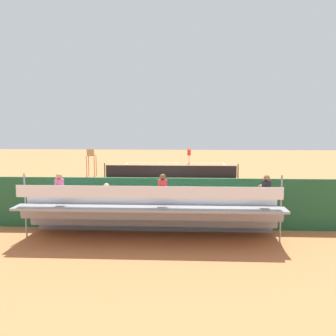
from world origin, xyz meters
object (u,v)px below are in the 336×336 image
(tennis_ball_near, at_px, (185,166))
(line_judge, at_px, (56,198))
(courtside_bench, at_px, (224,211))
(tennis_racket, at_px, (182,163))
(umpire_chair, at_px, (91,160))
(tennis_player, at_px, (189,154))
(equipment_bag, at_px, (178,220))
(tennis_net, at_px, (171,171))
(bleacher_stand, at_px, (155,213))
(tennis_ball_far, at_px, (204,166))

(tennis_ball_near, bearing_deg, line_judge, 75.54)
(courtside_bench, relative_size, tennis_racket, 3.22)
(umpire_chair, relative_size, tennis_racket, 3.82)
(tennis_player, xyz_separation_m, tennis_ball_near, (0.37, 2.86, -0.98))
(umpire_chair, height_order, equipment_bag, umpire_chair)
(umpire_chair, height_order, tennis_racket, umpire_chair)
(tennis_net, distance_m, umpire_chair, 6.26)
(tennis_net, xyz_separation_m, bleacher_stand, (-0.15, 15.37, 0.45))
(equipment_bag, relative_size, tennis_racket, 1.61)
(tennis_racket, xyz_separation_m, tennis_ball_far, (-2.11, 3.16, 0.02))
(bleacher_stand, relative_size, line_judge, 4.70)
(equipment_bag, bearing_deg, tennis_ball_near, -90.46)
(tennis_ball_near, bearing_deg, bleacher_stand, 87.69)
(tennis_racket, bearing_deg, tennis_player, 136.29)
(bleacher_stand, xyz_separation_m, tennis_ball_near, (-0.91, -22.54, -0.92))
(umpire_chair, distance_m, tennis_racket, 12.63)
(bleacher_stand, distance_m, courtside_bench, 3.40)
(equipment_bag, height_order, tennis_ball_near, equipment_bag)
(bleacher_stand, height_order, equipment_bag, bleacher_stand)
(umpire_chair, bearing_deg, equipment_bag, 117.52)
(courtside_bench, height_order, tennis_ball_far, courtside_bench)
(tennis_racket, bearing_deg, tennis_ball_far, 123.68)
(equipment_bag, height_order, tennis_racket, equipment_bag)
(tennis_net, bearing_deg, umpire_chair, -2.03)
(tennis_racket, bearing_deg, equipment_bag, 90.44)
(equipment_bag, height_order, tennis_player, tennis_player)
(tennis_player, distance_m, tennis_racket, 1.41)
(tennis_ball_near, distance_m, tennis_ball_far, 1.80)
(umpire_chair, xyz_separation_m, courtside_bench, (-9.00, 13.49, -0.76))
(bleacher_stand, relative_size, tennis_ball_far, 137.27)
(umpire_chair, relative_size, line_judge, 1.11)
(tennis_net, relative_size, line_judge, 5.35)
(bleacher_stand, relative_size, tennis_ball_near, 137.27)
(tennis_ball_near, distance_m, line_judge, 21.12)
(courtside_bench, bearing_deg, tennis_net, -78.11)
(bleacher_stand, xyz_separation_m, umpire_chair, (6.35, -15.59, 0.36))
(courtside_bench, distance_m, tennis_ball_near, 20.51)
(tennis_net, height_order, bleacher_stand, bleacher_stand)
(tennis_racket, bearing_deg, tennis_ball_near, 95.69)
(tennis_ball_near, bearing_deg, equipment_bag, 89.54)
(umpire_chair, bearing_deg, line_judge, 98.42)
(tennis_net, xyz_separation_m, line_judge, (4.21, 13.26, 0.51))
(tennis_racket, relative_size, tennis_ball_far, 8.48)
(umpire_chair, xyz_separation_m, tennis_player, (-7.63, -9.80, -0.30))
(courtside_bench, relative_size, equipment_bag, 2.00)
(umpire_chair, bearing_deg, bleacher_stand, 112.17)
(tennis_player, height_order, line_judge, same)
(tennis_ball_near, xyz_separation_m, tennis_ball_far, (-1.76, -0.38, 0.00))
(bleacher_stand, distance_m, line_judge, 4.84)
(line_judge, bearing_deg, umpire_chair, -81.58)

